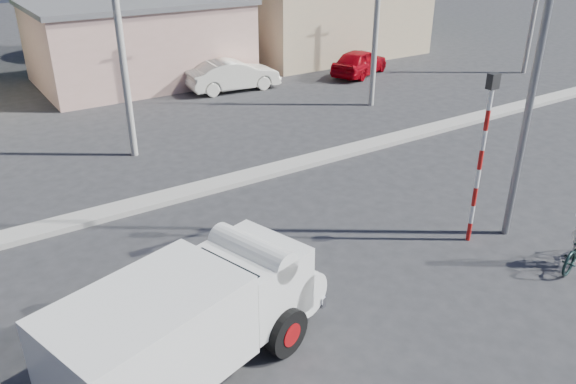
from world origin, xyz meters
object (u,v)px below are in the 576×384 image
car_red (360,62)px  traffic_pole (483,146)px  streetlight (537,44)px  car_cream (233,75)px  truck (197,316)px

car_red → traffic_pole: bearing=125.9°
car_red → streetlight: streetlight is taller
car_cream → traffic_pole: size_ratio=1.03×
traffic_pole → streetlight: size_ratio=0.48×
traffic_pole → streetlight: streetlight is taller
car_red → traffic_pole: size_ratio=0.94×
traffic_pole → streetlight: bearing=-17.7°
car_cream → traffic_pole: traffic_pole is taller
truck → car_cream: bearing=43.1°
car_red → truck: bearing=109.3°
truck → car_red: size_ratio=1.35×
truck → car_red: bearing=26.2°
truck → streetlight: size_ratio=0.62×
truck → traffic_pole: traffic_pole is taller
truck → car_red: truck is taller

